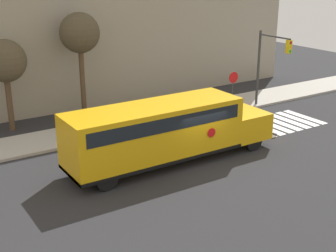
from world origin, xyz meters
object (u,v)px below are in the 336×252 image
(traffic_light, at_px, (269,59))
(stop_sign, at_px, (233,85))
(tree_far_sidewalk, at_px, (80,34))
(tree_near_sidewalk, at_px, (5,62))
(school_bus, at_px, (164,130))

(traffic_light, bearing_deg, stop_sign, 153.28)
(traffic_light, relative_size, tree_far_sidewalk, 0.79)
(tree_near_sidewalk, relative_size, tree_far_sidewalk, 0.81)
(tree_far_sidewalk, bearing_deg, traffic_light, -24.76)
(school_bus, distance_m, stop_sign, 9.60)
(traffic_light, relative_size, tree_near_sidewalk, 0.97)
(tree_near_sidewalk, distance_m, tree_far_sidewalk, 4.61)
(school_bus, xyz_separation_m, tree_near_sidewalk, (-4.78, 8.63, 2.26))
(stop_sign, bearing_deg, tree_far_sidewalk, 155.70)
(school_bus, height_order, tree_near_sidewalk, tree_near_sidewalk)
(school_bus, distance_m, tree_far_sidewalk, 9.36)
(traffic_light, bearing_deg, school_bus, -159.63)
(traffic_light, xyz_separation_m, tree_far_sidewalk, (-10.60, 4.89, 1.79))
(school_bus, bearing_deg, stop_sign, 30.16)
(school_bus, bearing_deg, traffic_light, 20.37)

